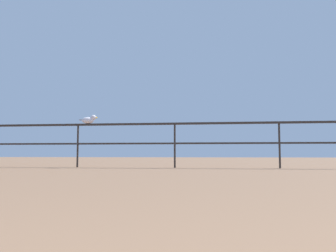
# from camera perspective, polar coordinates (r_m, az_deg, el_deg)

# --- Properties ---
(pier_railing) EXTENTS (20.93, 0.05, 1.03)m
(pier_railing) POSITION_cam_1_polar(r_m,az_deg,el_deg) (7.80, 9.63, -1.26)
(pier_railing) COLOR #2F2825
(pier_railing) RESTS_ON ground_plane
(seagull_on_rail) EXTENTS (0.44, 0.24, 0.21)m
(seagull_on_rail) POSITION_cam_1_polar(r_m,az_deg,el_deg) (8.36, -13.04, 1.03)
(seagull_on_rail) COLOR silver
(seagull_on_rail) RESTS_ON pier_railing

